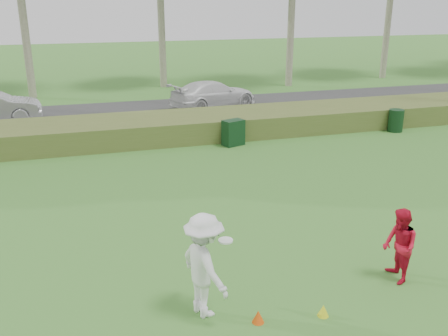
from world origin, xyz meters
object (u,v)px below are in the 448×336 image
object	(u,v)px
cone_orange	(258,316)
car_right	(213,94)
utility_cabinet	(233,133)
trash_bin	(396,121)
player_white	(204,265)
player_red	(400,246)
cone_yellow	(323,310)

from	to	relation	value
cone_orange	car_right	bearing A→B (deg)	77.03
utility_cabinet	trash_bin	size ratio (longest dim) A/B	1.05
trash_bin	car_right	size ratio (longest dim) A/B	0.20
player_white	utility_cabinet	size ratio (longest dim) A/B	1.96
cone_orange	car_right	size ratio (longest dim) A/B	0.05
player_white	car_right	xyz separation A→B (m)	(4.99, 17.42, -0.25)
player_red	car_right	bearing A→B (deg)	-173.33
player_red	utility_cabinet	world-z (taller)	player_red
car_right	player_white	bearing A→B (deg)	145.48
player_red	cone_yellow	world-z (taller)	player_red
player_white	utility_cabinet	xyz separation A→B (m)	(3.88, 10.46, -0.49)
cone_yellow	utility_cabinet	size ratio (longest dim) A/B	0.23
player_red	utility_cabinet	xyz separation A→B (m)	(-0.21, 10.50, -0.28)
cone_orange	utility_cabinet	distance (m)	11.44
player_white	cone_yellow	distance (m)	2.36
trash_bin	car_right	xyz separation A→B (m)	(-6.34, 6.94, 0.26)
utility_cabinet	trash_bin	xyz separation A→B (m)	(7.45, 0.02, -0.03)
player_red	cone_orange	bearing A→B (deg)	-71.18
car_right	cone_yellow	bearing A→B (deg)	152.30
cone_yellow	player_red	bearing A→B (deg)	18.78
player_white	trash_bin	distance (m)	15.45
cone_orange	cone_yellow	distance (m)	1.23
cone_yellow	trash_bin	xyz separation A→B (m)	(9.27, 11.21, 0.37)
utility_cabinet	trash_bin	world-z (taller)	utility_cabinet
trash_bin	car_right	distance (m)	9.40
cone_orange	utility_cabinet	bearing A→B (deg)	74.62
cone_yellow	player_white	bearing A→B (deg)	160.63
player_red	cone_orange	distance (m)	3.36
trash_bin	cone_orange	bearing A→B (deg)	-133.50
cone_yellow	utility_cabinet	world-z (taller)	utility_cabinet
cone_yellow	trash_bin	distance (m)	14.55
player_red	cone_yellow	size ratio (longest dim) A/B	6.75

